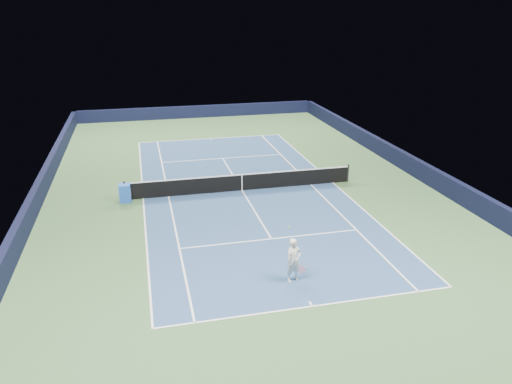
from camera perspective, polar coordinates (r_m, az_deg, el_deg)
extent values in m
plane|color=#375A31|center=(28.23, -1.61, 0.18)|extent=(40.00, 40.00, 0.00)
cube|color=black|center=(46.96, -6.68, 9.11)|extent=(22.00, 0.35, 1.10)
cube|color=black|center=(31.93, 17.77, 2.69)|extent=(0.35, 40.00, 1.10)
cube|color=black|center=(28.06, -23.80, -0.58)|extent=(0.35, 40.00, 1.10)
cube|color=navy|center=(28.23, -1.61, 0.19)|extent=(10.97, 23.77, 0.01)
cube|color=white|center=(39.41, -5.20, 6.11)|extent=(10.97, 0.08, 0.00)
cube|color=white|center=(17.97, 6.45, -12.85)|extent=(10.97, 0.08, 0.00)
cube|color=white|center=(29.76, 8.78, 1.06)|extent=(0.08, 23.77, 0.00)
cube|color=white|center=(27.71, -12.78, -0.73)|extent=(0.08, 23.77, 0.00)
cube|color=white|center=(29.29, 6.29, 0.86)|extent=(0.08, 23.77, 0.00)
cube|color=white|center=(27.74, -9.95, -0.49)|extent=(0.08, 23.77, 0.00)
cube|color=white|center=(34.19, -3.83, 3.87)|extent=(8.23, 0.08, 0.00)
cube|color=white|center=(22.50, 1.78, -5.37)|extent=(8.23, 0.08, 0.00)
cube|color=white|center=(28.23, -1.61, 0.20)|extent=(0.08, 12.80, 0.00)
cube|color=white|center=(39.27, -5.17, 6.06)|extent=(0.08, 0.30, 0.00)
cube|color=white|center=(18.08, 6.29, -12.60)|extent=(0.08, 0.30, 0.00)
cylinder|color=black|center=(27.55, -14.76, 0.13)|extent=(0.10, 0.10, 1.07)
cylinder|color=black|center=(29.94, 10.46, 2.14)|extent=(0.10, 0.10, 1.07)
cube|color=black|center=(28.07, -1.62, 1.06)|extent=(12.80, 0.03, 0.91)
cube|color=white|center=(27.91, -1.63, 2.00)|extent=(12.80, 0.04, 0.06)
cube|color=white|center=(28.07, -1.62, 1.06)|extent=(0.05, 0.04, 0.91)
cube|color=blue|center=(27.33, -14.75, -0.13)|extent=(0.60, 0.54, 0.97)
cube|color=silver|center=(27.34, -14.14, -0.16)|extent=(0.03, 0.43, 0.43)
imported|color=silver|center=(18.95, 4.33, -7.78)|extent=(0.73, 0.59, 1.75)
cylinder|color=#C881A0|center=(19.09, 5.28, -8.21)|extent=(0.03, 0.03, 0.29)
cylinder|color=black|center=(19.21, 5.26, -8.83)|extent=(0.29, 0.02, 0.29)
cylinder|color=pink|center=(19.21, 5.26, -8.83)|extent=(0.31, 0.03, 0.31)
sphere|color=#D2E731|center=(19.42, 3.79, -4.01)|extent=(0.07, 0.07, 0.07)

